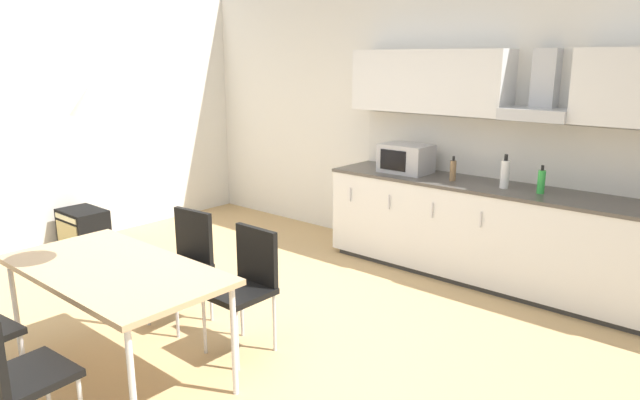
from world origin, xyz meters
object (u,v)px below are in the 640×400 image
Objects in this scene: chair_far_left at (185,255)px; bottle_white at (505,174)px; microwave at (406,158)px; chair_far_right at (247,278)px; guitar_amp at (84,230)px; dining_table at (114,274)px; chair_near_right at (9,369)px; bottle_brown at (453,170)px; pendant_lamp at (97,95)px; bottle_green at (541,181)px.

bottle_white is at bearing 55.69° from chair_far_left.
microwave is 1.03m from bottle_white.
guitar_amp is at bearing 174.03° from chair_far_right.
guitar_amp is (-2.59, 1.09, -0.48)m from dining_table.
bottle_white is at bearing 77.68° from chair_near_right.
chair_far_right is at bearing -98.98° from bottle_brown.
pendant_lamp is (-0.35, -0.78, 1.27)m from chair_far_right.
chair_far_right is at bearing 66.00° from dining_table.
bottle_brown is at bearing 76.92° from pendant_lamp.
chair_near_right is at bearing -65.62° from chair_far_left.
pendant_lamp is (-0.16, -3.09, 0.76)m from microwave.
chair_far_left is at bearing -102.52° from microwave.
chair_near_right is (-0.84, -3.83, -0.50)m from bottle_white.
bottle_brown is 0.72× the size of pendant_lamp.
microwave is at bearing 178.60° from bottle_green.
bottle_brown is 3.90m from guitar_amp.
bottle_brown is at bearing -178.28° from bottle_green.
chair_near_right is at bearing -102.32° from bottle_white.
bottle_white is at bearing -178.94° from bottle_green.
dining_table is at bearing 114.33° from chair_near_right.
dining_table is (-1.51, -3.05, -0.30)m from bottle_green.
bottle_white is 0.57× the size of guitar_amp.
bottle_white reaches higher than microwave.
chair_near_right is at bearing -106.72° from bottle_green.
chair_far_left is at bearing 114.44° from pendant_lamp.
microwave is 3.49m from guitar_amp.
pendant_lamp is at bearing -111.34° from bottle_white.
bottle_green is at bearing 63.74° from dining_table.
chair_far_right is 2.72× the size of pendant_lamp.
chair_near_right is 3.50m from guitar_amp.
bottle_white reaches higher than dining_table.
guitar_amp is 3.22m from pendant_lamp.
bottle_brown is 0.26× the size of chair_far_right.
guitar_amp is at bearing -149.49° from bottle_brown.
microwave is at bearing 87.10° from dining_table.
bottle_green is at bearing 1.72° from bottle_brown.
chair_near_right is (-0.35, -3.81, -0.47)m from bottle_brown.
guitar_amp is at bearing 157.17° from dining_table.
microwave reaches higher than bottle_brown.
bottle_green reaches higher than chair_far_left.
chair_far_left is 1.67× the size of guitar_amp.
bottle_white is 3.29m from dining_table.
chair_near_right is at bearing -95.25° from bottle_brown.
dining_table is at bearing -116.26° from bottle_green.
bottle_green is 2.97m from chair_far_left.
chair_far_left reaches higher than dining_table.
dining_table is 0.88m from chair_near_right.
pendant_lamp is (-1.19, -3.05, 0.77)m from bottle_white.
chair_far_left is at bearing 114.44° from dining_table.
chair_far_left is at bearing 114.38° from chair_near_right.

